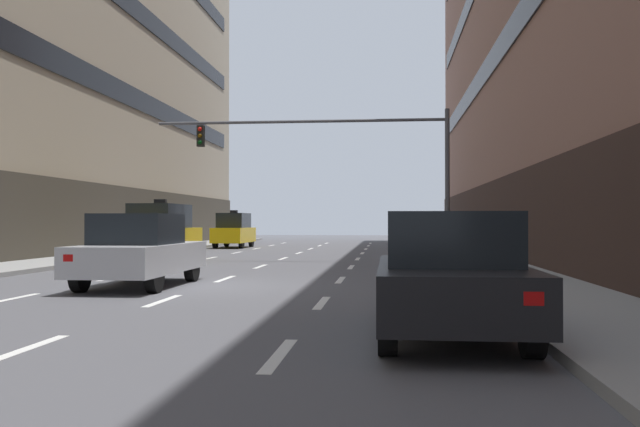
{
  "coord_description": "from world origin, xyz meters",
  "views": [
    {
      "loc": [
        4.37,
        -15.68,
        1.55
      ],
      "look_at": [
        0.63,
        21.02,
        1.99
      ],
      "focal_mm": 37.67,
      "sensor_mm": 36.0,
      "label": 1
    }
  ],
  "objects_px": {
    "taxi_driving_2": "(234,230)",
    "taxi_driving_1": "(160,232)",
    "pedestrian_0": "(469,234)",
    "car_driving_0": "(140,251)",
    "car_parked_0": "(449,276)",
    "traffic_signal_0": "(347,151)"
  },
  "relations": [
    {
      "from": "taxi_driving_1",
      "to": "taxi_driving_2",
      "type": "height_order",
      "value": "taxi_driving_1"
    },
    {
      "from": "car_parked_0",
      "to": "pedestrian_0",
      "type": "xyz_separation_m",
      "value": [
        1.93,
        14.19,
        0.31
      ]
    },
    {
      "from": "traffic_signal_0",
      "to": "car_parked_0",
      "type": "bearing_deg",
      "value": -81.91
    },
    {
      "from": "taxi_driving_2",
      "to": "car_driving_0",
      "type": "bearing_deg",
      "value": -82.22
    },
    {
      "from": "taxi_driving_2",
      "to": "taxi_driving_1",
      "type": "bearing_deg",
      "value": -89.38
    },
    {
      "from": "car_driving_0",
      "to": "traffic_signal_0",
      "type": "distance_m",
      "value": 11.91
    },
    {
      "from": "car_parked_0",
      "to": "car_driving_0",
      "type": "bearing_deg",
      "value": 136.58
    },
    {
      "from": "taxi_driving_1",
      "to": "pedestrian_0",
      "type": "xyz_separation_m",
      "value": [
        11.67,
        -2.36,
        0.02
      ]
    },
    {
      "from": "taxi_driving_2",
      "to": "car_parked_0",
      "type": "distance_m",
      "value": 31.41
    },
    {
      "from": "taxi_driving_1",
      "to": "taxi_driving_2",
      "type": "xyz_separation_m",
      "value": [
        -0.14,
        13.26,
        -0.1
      ]
    },
    {
      "from": "traffic_signal_0",
      "to": "pedestrian_0",
      "type": "bearing_deg",
      "value": -32.0
    },
    {
      "from": "car_parked_0",
      "to": "pedestrian_0",
      "type": "bearing_deg",
      "value": 82.26
    },
    {
      "from": "taxi_driving_2",
      "to": "traffic_signal_0",
      "type": "xyz_separation_m",
      "value": [
        7.49,
        -12.92,
        3.27
      ]
    },
    {
      "from": "taxi_driving_2",
      "to": "pedestrian_0",
      "type": "bearing_deg",
      "value": -52.91
    },
    {
      "from": "car_driving_0",
      "to": "taxi_driving_1",
      "type": "xyz_separation_m",
      "value": [
        -3.07,
        10.23,
        0.26
      ]
    },
    {
      "from": "car_driving_0",
      "to": "car_parked_0",
      "type": "distance_m",
      "value": 9.19
    },
    {
      "from": "taxi_driving_1",
      "to": "pedestrian_0",
      "type": "relative_size",
      "value": 2.75
    },
    {
      "from": "taxi_driving_1",
      "to": "car_driving_0",
      "type": "bearing_deg",
      "value": -73.31
    },
    {
      "from": "taxi_driving_1",
      "to": "traffic_signal_0",
      "type": "height_order",
      "value": "traffic_signal_0"
    },
    {
      "from": "pedestrian_0",
      "to": "taxi_driving_2",
      "type": "bearing_deg",
      "value": 127.09
    },
    {
      "from": "car_driving_0",
      "to": "traffic_signal_0",
      "type": "relative_size",
      "value": 0.4
    },
    {
      "from": "traffic_signal_0",
      "to": "pedestrian_0",
      "type": "height_order",
      "value": "traffic_signal_0"
    }
  ]
}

